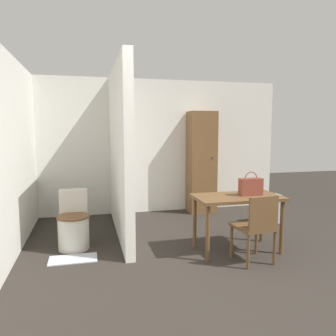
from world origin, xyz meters
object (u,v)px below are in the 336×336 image
wooden_chair (256,225)px  space_heater (271,209)px  toilet (74,225)px  wooden_cabinet (201,162)px  dining_table (238,203)px  handbag (251,186)px

wooden_chair → space_heater: (1.10, 1.48, -0.22)m
toilet → wooden_cabinet: 2.79m
wooden_chair → space_heater: wooden_chair is taller
wooden_chair → toilet: size_ratio=1.11×
dining_table → wooden_chair: size_ratio=1.34×
wooden_chair → wooden_cabinet: size_ratio=0.43×
handbag → space_heater: (0.95, 1.05, -0.60)m
toilet → space_heater: size_ratio=1.55×
space_heater → toilet: bearing=-172.9°
toilet → handbag: 2.40m
dining_table → toilet: toilet is taller
dining_table → space_heater: 1.59m
wooden_chair → toilet: (-2.10, 1.08, -0.15)m
toilet → handbag: bearing=-16.1°
wooden_chair → dining_table: bearing=88.5°
dining_table → toilet: bearing=162.7°
wooden_cabinet → dining_table: bearing=-96.8°
wooden_cabinet → space_heater: size_ratio=3.96×
dining_table → handbag: size_ratio=3.60×
wooden_cabinet → handbag: bearing=-91.8°
wooden_chair → handbag: bearing=65.5°
handbag → space_heater: size_ratio=0.64×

